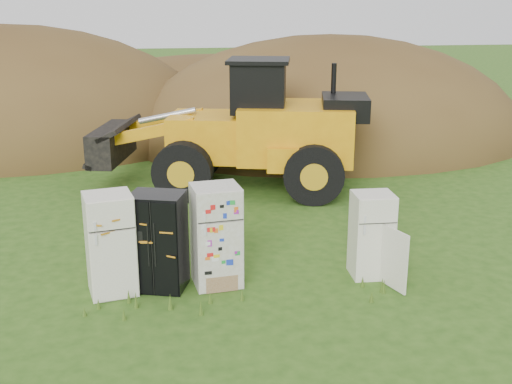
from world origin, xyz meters
TOP-DOWN VIEW (x-y plane):
  - ground at (0.00, 0.00)m, footprint 120.00×120.00m
  - fridge_leftmost at (-2.45, -0.02)m, footprint 0.96×0.93m
  - fridge_black_side at (-1.60, 0.04)m, footprint 1.12×0.99m
  - fridge_sticker at (-0.55, 0.04)m, footprint 0.93×0.88m
  - fridge_open_door at (2.39, -0.01)m, footprint 0.76×0.71m
  - wheel_loader at (0.30, 6.24)m, footprint 7.90×4.59m
  - dirt_mound_right at (4.76, 12.11)m, footprint 14.84×10.88m
  - dirt_mound_left at (-7.13, 14.16)m, footprint 15.71×11.78m
  - dirt_mound_back at (0.90, 17.23)m, footprint 18.20×12.13m

SIDE VIEW (x-z plane):
  - ground at x=0.00m, z-range 0.00..0.00m
  - dirt_mound_right at x=4.76m, z-range -3.89..3.89m
  - dirt_mound_left at x=-7.13m, z-range -4.24..4.24m
  - dirt_mound_back at x=0.90m, z-range -2.78..2.78m
  - fridge_open_door at x=2.39m, z-range 0.00..1.63m
  - fridge_black_side at x=-1.60m, z-range 0.00..1.80m
  - fridge_leftmost at x=-2.45m, z-range 0.00..1.85m
  - fridge_sticker at x=-0.55m, z-range 0.00..1.90m
  - wheel_loader at x=0.30m, z-range 0.00..3.59m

